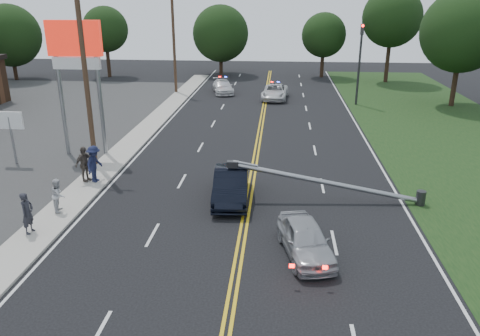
# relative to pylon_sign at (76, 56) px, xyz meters

# --- Properties ---
(ground) EXTENTS (120.00, 120.00, 0.00)m
(ground) POSITION_rel_pylon_sign_xyz_m (10.50, -14.00, -6.00)
(ground) COLOR black
(ground) RESTS_ON ground
(sidewalk) EXTENTS (1.80, 70.00, 0.12)m
(sidewalk) POSITION_rel_pylon_sign_xyz_m (2.10, -4.00, -5.94)
(sidewalk) COLOR #A6A196
(sidewalk) RESTS_ON ground
(centerline_yellow) EXTENTS (0.36, 80.00, 0.00)m
(centerline_yellow) POSITION_rel_pylon_sign_xyz_m (10.50, -4.00, -5.99)
(centerline_yellow) COLOR gold
(centerline_yellow) RESTS_ON ground
(pylon_sign) EXTENTS (3.20, 0.35, 8.00)m
(pylon_sign) POSITION_rel_pylon_sign_xyz_m (0.00, 0.00, 0.00)
(pylon_sign) COLOR gray
(pylon_sign) RESTS_ON ground
(small_sign) EXTENTS (1.60, 0.14, 3.10)m
(small_sign) POSITION_rel_pylon_sign_xyz_m (-3.50, -2.00, -3.66)
(small_sign) COLOR gray
(small_sign) RESTS_ON ground
(traffic_signal) EXTENTS (0.28, 0.41, 7.05)m
(traffic_signal) POSITION_rel_pylon_sign_xyz_m (18.80, 16.00, -1.79)
(traffic_signal) COLOR #2D2D30
(traffic_signal) RESTS_ON ground
(fallen_streetlight) EXTENTS (9.36, 0.44, 1.91)m
(fallen_streetlight) POSITION_rel_pylon_sign_xyz_m (14.69, -6.00, -5.08)
(fallen_streetlight) COLOR #2D2D30
(fallen_streetlight) RESTS_ON ground
(utility_pole_mid) EXTENTS (1.60, 0.28, 10.00)m
(utility_pole_mid) POSITION_rel_pylon_sign_xyz_m (1.30, -2.00, -0.91)
(utility_pole_mid) COLOR #382619
(utility_pole_mid) RESTS_ON ground
(utility_pole_far) EXTENTS (1.60, 0.28, 10.00)m
(utility_pole_far) POSITION_rel_pylon_sign_xyz_m (1.30, 20.00, -0.91)
(utility_pole_far) COLOR #382619
(utility_pole_far) RESTS_ON ground
(tree_4) EXTENTS (7.04, 7.04, 8.58)m
(tree_4) POSITION_rel_pylon_sign_xyz_m (-19.34, 26.45, -0.94)
(tree_4) COLOR black
(tree_4) RESTS_ON ground
(tree_5) EXTENTS (5.34, 5.34, 8.29)m
(tree_5) POSITION_rel_pylon_sign_xyz_m (-9.07, 29.52, -0.39)
(tree_5) COLOR black
(tree_5) RESTS_ON ground
(tree_6) EXTENTS (6.86, 6.86, 8.42)m
(tree_6) POSITION_rel_pylon_sign_xyz_m (4.37, 32.55, -1.01)
(tree_6) COLOR black
(tree_6) RESTS_ON ground
(tree_7) EXTENTS (5.24, 5.24, 7.59)m
(tree_7) POSITION_rel_pylon_sign_xyz_m (16.88, 31.54, -1.04)
(tree_7) COLOR black
(tree_7) RESTS_ON ground
(tree_8) EXTENTS (6.51, 6.51, 10.37)m
(tree_8) POSITION_rel_pylon_sign_xyz_m (23.96, 28.57, 1.10)
(tree_8) COLOR black
(tree_8) RESTS_ON ground
(tree_9) EXTENTS (7.03, 7.03, 9.99)m
(tree_9) POSITION_rel_pylon_sign_xyz_m (27.29, 16.24, 0.47)
(tree_9) COLOR black
(tree_9) RESTS_ON ground
(crashed_sedan) EXTENTS (1.86, 4.66, 1.51)m
(crashed_sedan) POSITION_rel_pylon_sign_xyz_m (9.66, -6.16, -5.24)
(crashed_sedan) COLOR black
(crashed_sedan) RESTS_ON ground
(waiting_sedan) EXTENTS (2.42, 4.17, 1.33)m
(waiting_sedan) POSITION_rel_pylon_sign_xyz_m (12.98, -11.04, -5.33)
(waiting_sedan) COLOR #A6A8AE
(waiting_sedan) RESTS_ON ground
(emergency_a) EXTENTS (2.66, 5.11, 1.37)m
(emergency_a) POSITION_rel_pylon_sign_xyz_m (11.38, 17.80, -5.31)
(emergency_a) COLOR silver
(emergency_a) RESTS_ON ground
(emergency_b) EXTENTS (2.84, 4.83, 1.31)m
(emergency_b) POSITION_rel_pylon_sign_xyz_m (6.06, 20.34, -5.34)
(emergency_b) COLOR silver
(emergency_b) RESTS_ON ground
(bystander_a) EXTENTS (0.47, 0.67, 1.75)m
(bystander_a) POSITION_rel_pylon_sign_xyz_m (1.81, -10.42, -5.00)
(bystander_a) COLOR #25252D
(bystander_a) RESTS_ON sidewalk
(bystander_b) EXTENTS (0.75, 0.87, 1.54)m
(bystander_b) POSITION_rel_pylon_sign_xyz_m (2.12, -8.31, -5.11)
(bystander_b) COLOR #B7B8BD
(bystander_b) RESTS_ON sidewalk
(bystander_c) EXTENTS (0.90, 1.34, 1.94)m
(bystander_c) POSITION_rel_pylon_sign_xyz_m (2.38, -4.68, -4.91)
(bystander_c) COLOR #171C3A
(bystander_c) RESTS_ON sidewalk
(bystander_d) EXTENTS (0.89, 1.19, 1.88)m
(bystander_d) POSITION_rel_pylon_sign_xyz_m (1.84, -4.67, -4.94)
(bystander_d) COLOR #514841
(bystander_d) RESTS_ON sidewalk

